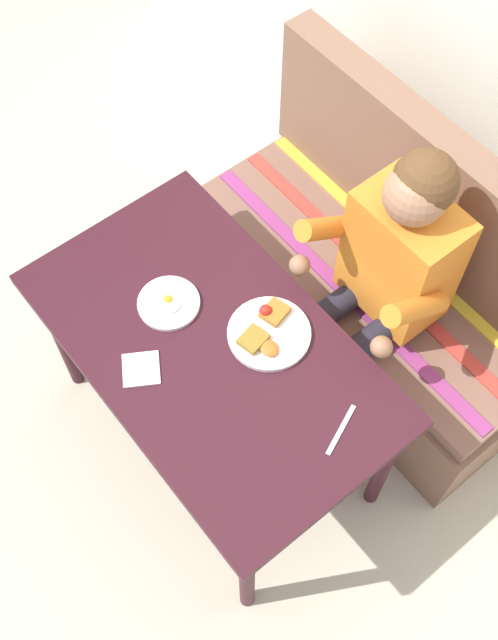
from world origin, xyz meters
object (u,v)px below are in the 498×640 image
object	(u,v)px
table	(211,358)
napkin	(141,369)
plate_eggs	(169,303)
couch	(376,283)
plate_breakfast	(268,332)
fork	(341,430)
person	(384,271)

from	to	relation	value
table	napkin	xyz separation A→B (m)	(-0.06, -0.21, 0.09)
plate_eggs	couch	bearing A→B (deg)	75.88
plate_breakfast	table	bearing A→B (deg)	-116.20
plate_breakfast	fork	size ratio (longest dim) A/B	1.50
couch	plate_eggs	distance (m)	0.90
couch	fork	world-z (taller)	couch
person	napkin	xyz separation A→B (m)	(-0.20, -0.80, -0.01)
plate_eggs	napkin	distance (m)	0.24
couch	plate_breakfast	bearing A→B (deg)	-82.52
person	plate_eggs	size ratio (longest dim) A/B	6.19
table	plate_breakfast	xyz separation A→B (m)	(0.08, 0.16, 0.10)
plate_breakfast	fork	bearing A→B (deg)	-5.55
plate_breakfast	napkin	world-z (taller)	plate_breakfast
table	plate_eggs	world-z (taller)	plate_eggs
person	plate_breakfast	xyz separation A→B (m)	(-0.06, -0.43, 0.00)
couch	person	size ratio (longest dim) A/B	1.19
table	plate_breakfast	distance (m)	0.20
table	couch	world-z (taller)	couch
couch	plate_eggs	size ratio (longest dim) A/B	7.36
plate_breakfast	napkin	distance (m)	0.40
napkin	fork	size ratio (longest dim) A/B	0.65
table	plate_breakfast	size ratio (longest dim) A/B	4.69
napkin	fork	distance (m)	0.61
couch	person	world-z (taller)	person
couch	person	distance (m)	0.47
plate_breakfast	fork	distance (m)	0.37
plate_breakfast	couch	bearing A→B (deg)	97.48
table	person	world-z (taller)	person
plate_eggs	fork	distance (m)	0.66
fork	napkin	bearing A→B (deg)	-168.89
plate_breakfast	fork	xyz separation A→B (m)	(0.37, -0.04, -0.01)
person	plate_eggs	distance (m)	0.69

